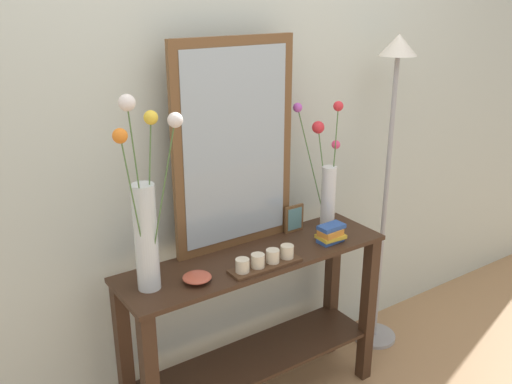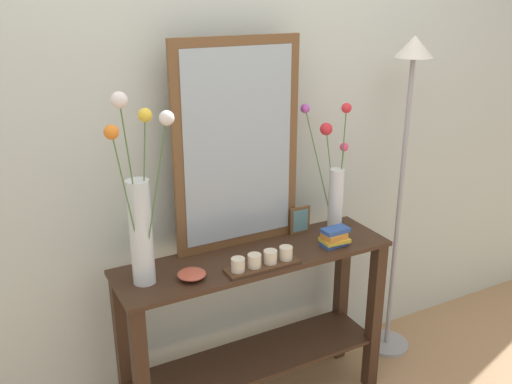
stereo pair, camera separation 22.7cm
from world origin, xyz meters
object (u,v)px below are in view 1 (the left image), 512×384
(vase_right, at_px, (327,181))
(floor_lamp, at_px, (390,145))
(candle_tray, at_px, (265,261))
(book_stack, at_px, (331,234))
(decorative_bowl, at_px, (197,277))
(console_table, at_px, (256,316))
(tall_vase_left, at_px, (145,221))
(mirror_leaning, at_px, (235,147))
(picture_frame_small, at_px, (294,218))

(vase_right, distance_m, floor_lamp, 0.43)
(candle_tray, xyz_separation_m, book_stack, (0.38, 0.03, 0.01))
(vase_right, height_order, decorative_bowl, vase_right)
(console_table, xyz_separation_m, tall_vase_left, (-0.49, -0.01, 0.58))
(candle_tray, relative_size, decorative_bowl, 2.80)
(book_stack, bearing_deg, vase_right, 58.20)
(mirror_leaning, distance_m, vase_right, 0.51)
(mirror_leaning, distance_m, candle_tray, 0.49)
(tall_vase_left, distance_m, decorative_bowl, 0.32)
(book_stack, distance_m, floor_lamp, 0.61)
(decorative_bowl, bearing_deg, vase_right, 9.62)
(tall_vase_left, distance_m, candle_tray, 0.54)
(tall_vase_left, xyz_separation_m, vase_right, (0.93, 0.07, -0.05))
(decorative_bowl, bearing_deg, tall_vase_left, 162.25)
(candle_tray, bearing_deg, mirror_leaning, 86.58)
(book_stack, relative_size, floor_lamp, 0.08)
(console_table, bearing_deg, book_stack, -12.11)
(picture_frame_small, bearing_deg, mirror_leaning, 174.34)
(vase_right, distance_m, candle_tray, 0.54)
(candle_tray, xyz_separation_m, picture_frame_small, (0.32, 0.22, 0.04))
(mirror_leaning, bearing_deg, picture_frame_small, -5.66)
(vase_right, distance_m, picture_frame_small, 0.23)
(book_stack, xyz_separation_m, floor_lamp, (0.51, 0.15, 0.30))
(mirror_leaning, relative_size, book_stack, 6.96)
(tall_vase_left, relative_size, book_stack, 5.83)
(decorative_bowl, distance_m, floor_lamp, 1.23)
(decorative_bowl, bearing_deg, mirror_leaning, 33.47)
(floor_lamp, bearing_deg, tall_vase_left, -176.43)
(candle_tray, bearing_deg, decorative_bowl, 170.87)
(decorative_bowl, relative_size, book_stack, 0.88)
(console_table, bearing_deg, floor_lamp, 5.07)
(mirror_leaning, height_order, vase_right, mirror_leaning)
(console_table, xyz_separation_m, decorative_bowl, (-0.32, -0.06, 0.32))
(decorative_bowl, bearing_deg, console_table, 11.19)
(decorative_bowl, relative_size, floor_lamp, 0.07)
(tall_vase_left, height_order, floor_lamp, floor_lamp)
(console_table, distance_m, tall_vase_left, 0.76)
(candle_tray, bearing_deg, picture_frame_small, 34.57)
(tall_vase_left, bearing_deg, decorative_bowl, -17.75)
(vase_right, bearing_deg, floor_lamp, 1.45)
(console_table, xyz_separation_m, candle_tray, (-0.03, -0.11, 0.33))
(mirror_leaning, relative_size, candle_tray, 2.83)
(book_stack, bearing_deg, floor_lamp, 16.71)
(console_table, relative_size, vase_right, 2.01)
(tall_vase_left, bearing_deg, mirror_leaning, 17.08)
(console_table, height_order, picture_frame_small, picture_frame_small)
(console_table, xyz_separation_m, vase_right, (0.44, 0.07, 0.54))
(mirror_leaning, relative_size, vase_right, 1.49)
(picture_frame_small, bearing_deg, decorative_bowl, -164.21)
(mirror_leaning, bearing_deg, vase_right, -9.11)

